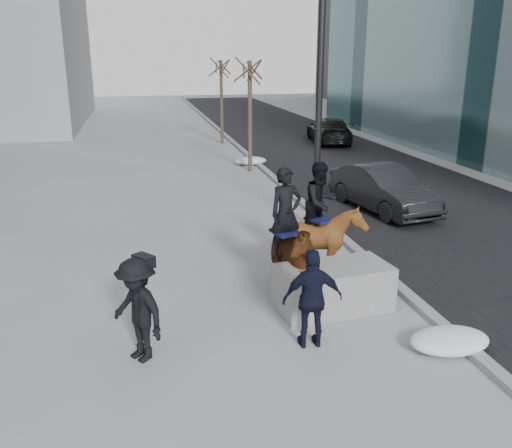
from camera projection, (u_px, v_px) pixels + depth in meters
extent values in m
plane|color=gray|center=(269.00, 317.00, 10.39)|extent=(120.00, 120.00, 0.00)
cube|color=black|center=(383.00, 183.00, 21.13)|extent=(8.00, 90.00, 0.01)
cube|color=gray|center=(284.00, 187.00, 20.30)|extent=(0.25, 90.00, 0.12)
cube|color=#939496|center=(333.00, 287.00, 10.62)|extent=(2.32, 1.35, 0.88)
imported|color=black|center=(383.00, 189.00, 17.27)|extent=(2.23, 4.55, 1.44)
imported|color=black|center=(329.00, 130.00, 30.63)|extent=(2.81, 5.21, 1.44)
imported|color=#451F0D|center=(287.00, 258.00, 10.90)|extent=(1.40, 2.26, 1.77)
imported|color=black|center=(286.00, 213.00, 10.77)|extent=(0.76, 0.58, 1.85)
cube|color=#0F1139|center=(285.00, 232.00, 10.89)|extent=(0.59, 0.65, 0.06)
imported|color=#4C2C0F|center=(321.00, 242.00, 11.91)|extent=(1.90, 1.99, 1.72)
imported|color=black|center=(321.00, 203.00, 11.79)|extent=(1.07, 0.97, 1.79)
cube|color=#10143D|center=(320.00, 219.00, 11.90)|extent=(0.67, 0.71, 0.06)
imported|color=black|center=(313.00, 299.00, 9.11)|extent=(1.06, 0.50, 1.75)
cylinder|color=orange|center=(301.00, 272.00, 9.53)|extent=(0.04, 0.18, 0.07)
imported|color=black|center=(137.00, 310.00, 8.70)|extent=(1.20, 1.30, 1.75)
cube|color=black|center=(144.00, 261.00, 8.75)|extent=(0.39, 0.42, 0.20)
cylinder|color=black|center=(320.00, 67.00, 14.35)|extent=(0.18, 0.18, 9.00)
ellipsoid|color=silver|center=(449.00, 341.00, 9.17)|extent=(1.40, 0.89, 0.36)
ellipsoid|color=silver|center=(251.00, 161.00, 24.65)|extent=(1.44, 0.91, 0.37)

